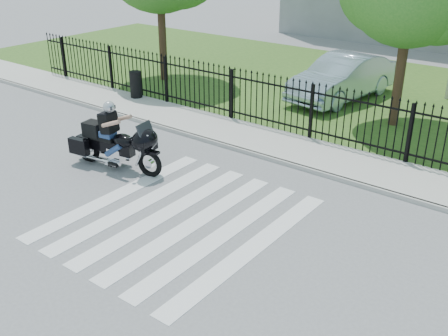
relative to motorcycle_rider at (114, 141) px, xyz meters
The scene contains 9 objects.
ground 3.51m from the motorcycle_rider, 17.55° to the right, with size 120.00×120.00×0.00m, color slate.
crosswalk 3.51m from the motorcycle_rider, 17.55° to the right, with size 5.00×5.50×0.01m, color silver, non-canonical shape.
sidewalk 5.19m from the motorcycle_rider, 50.55° to the left, with size 40.00×2.00×0.12m, color #ADAAA3.
curb 4.47m from the motorcycle_rider, 42.27° to the left, with size 40.00×0.12×0.12m, color #ADAAA3.
grass_strip 11.47m from the motorcycle_rider, 73.42° to the left, with size 40.00×12.00×0.02m, color #2E531C.
iron_fence 5.95m from the motorcycle_rider, 56.69° to the left, with size 26.00×0.04×1.80m.
motorcycle_rider is the anchor object (origin of this frame).
parked_car 9.74m from the motorcycle_rider, 77.58° to the left, with size 1.75×5.01×1.65m, color #A5BAD0.
litter_bin 6.18m from the motorcycle_rider, 130.88° to the left, with size 0.44×0.44×0.99m, color black.
Camera 1 is at (7.07, -7.57, 6.03)m, focal length 42.00 mm.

